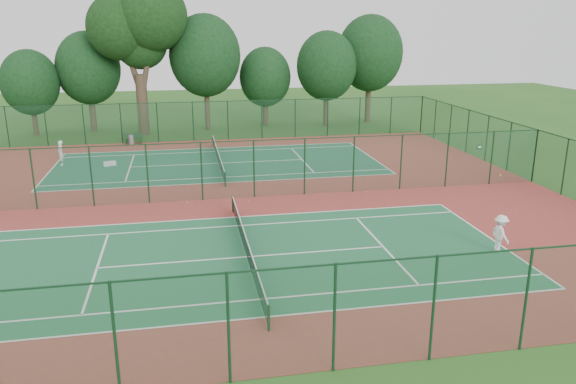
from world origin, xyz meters
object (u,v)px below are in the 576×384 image
at_px(kit_bag, 110,164).
at_px(bench, 133,138).
at_px(trash_bin, 131,139).
at_px(big_tree, 138,26).
at_px(player_near, 500,233).
at_px(player_far, 61,153).

bearing_deg(kit_bag, bench, 61.62).
height_order(trash_bin, big_tree, big_tree).
distance_m(bench, kit_bag, 7.87).
xyz_separation_m(trash_bin, kit_bag, (-1.00, -7.74, -0.26)).
relative_size(player_near, kit_bag, 2.01).
relative_size(player_near, trash_bin, 2.04).
xyz_separation_m(kit_bag, big_tree, (1.95, 12.48, 9.65)).
bearing_deg(player_far, kit_bag, 63.45).
bearing_deg(kit_bag, player_far, 146.40).
height_order(player_far, big_tree, big_tree).
relative_size(trash_bin, kit_bag, 0.99).
xyz_separation_m(player_far, trash_bin, (4.49, 6.90, -0.50)).
distance_m(trash_bin, big_tree, 10.56).
relative_size(player_near, player_far, 0.95).
height_order(bench, kit_bag, bench).
height_order(trash_bin, bench, bench).
height_order(player_near, kit_bag, player_near).
bearing_deg(trash_bin, kit_bag, -97.33).
distance_m(player_near, player_far, 31.05).
xyz_separation_m(bench, big_tree, (0.80, 4.70, 9.31)).
distance_m(kit_bag, big_tree, 15.90).
xyz_separation_m(trash_bin, big_tree, (0.95, 4.74, 9.39)).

